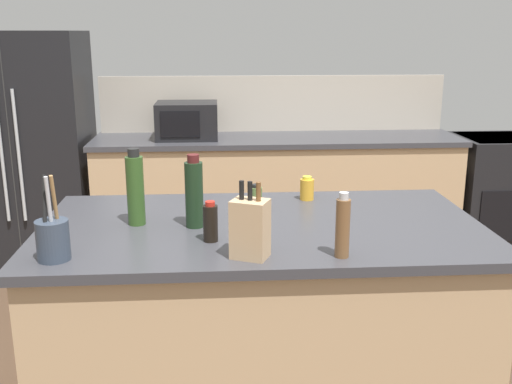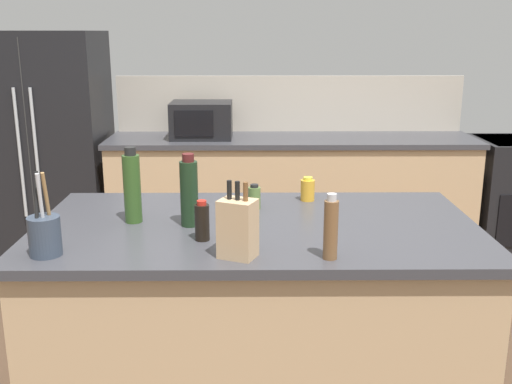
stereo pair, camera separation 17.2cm
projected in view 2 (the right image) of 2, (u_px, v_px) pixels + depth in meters
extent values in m
cube|color=tan|center=(291.00, 197.00, 4.86)|extent=(2.86, 0.62, 0.90)
cube|color=#38383D|center=(292.00, 140.00, 4.74)|extent=(2.90, 0.66, 0.04)
cube|color=#B2A899|center=(290.00, 104.00, 4.98)|extent=(2.86, 0.03, 0.46)
cube|color=tan|center=(257.00, 326.00, 2.73)|extent=(1.86, 0.99, 0.90)
cube|color=#38383D|center=(257.00, 228.00, 2.61)|extent=(1.92, 1.05, 0.04)
cube|color=black|center=(45.00, 144.00, 4.78)|extent=(0.96, 0.72, 1.76)
cube|color=#2D2D2D|center=(29.00, 153.00, 4.43)|extent=(0.01, 0.00, 1.67)
cylinder|color=#ADB2B7|center=(20.00, 154.00, 4.41)|extent=(0.02, 0.02, 0.97)
cylinder|color=#ADB2B7|center=(36.00, 154.00, 4.42)|extent=(0.02, 0.02, 0.97)
cube|color=black|center=(202.00, 120.00, 4.69)|extent=(0.47, 0.38, 0.28)
cube|color=black|center=(194.00, 124.00, 4.50)|extent=(0.29, 0.01, 0.20)
cube|color=tan|center=(238.00, 229.00, 2.20)|extent=(0.16, 0.14, 0.22)
cylinder|color=black|center=(229.00, 190.00, 2.17)|extent=(0.02, 0.02, 0.07)
cylinder|color=black|center=(237.00, 191.00, 2.16)|extent=(0.02, 0.02, 0.07)
cylinder|color=brown|center=(246.00, 192.00, 2.15)|extent=(0.02, 0.02, 0.07)
cylinder|color=#333D4C|center=(45.00, 236.00, 2.22)|extent=(0.12, 0.12, 0.15)
cylinder|color=olive|center=(46.00, 195.00, 2.19)|extent=(0.01, 0.05, 0.18)
cylinder|color=black|center=(36.00, 196.00, 2.19)|extent=(0.01, 0.05, 0.18)
cylinder|color=#B2B2B7|center=(40.00, 197.00, 2.17)|extent=(0.01, 0.03, 0.18)
cylinder|color=brown|center=(331.00, 230.00, 2.18)|extent=(0.05, 0.05, 0.22)
cylinder|color=#B2B2B7|center=(332.00, 197.00, 2.15)|extent=(0.03, 0.03, 0.03)
cylinder|color=#2D4C1E|center=(132.00, 189.00, 2.60)|extent=(0.08, 0.08, 0.30)
cylinder|color=black|center=(130.00, 151.00, 2.55)|extent=(0.05, 0.05, 0.04)
cylinder|color=black|center=(202.00, 222.00, 2.39)|extent=(0.06, 0.06, 0.15)
cylinder|color=#B22319|center=(202.00, 203.00, 2.37)|extent=(0.04, 0.04, 0.02)
cylinder|color=black|center=(189.00, 194.00, 2.55)|extent=(0.08, 0.08, 0.28)
cylinder|color=#4C1919|center=(188.00, 158.00, 2.51)|extent=(0.05, 0.05, 0.03)
cylinder|color=#567038|center=(254.00, 198.00, 2.81)|extent=(0.06, 0.06, 0.10)
cylinder|color=black|center=(254.00, 186.00, 2.80)|extent=(0.04, 0.04, 0.02)
cylinder|color=gold|center=(308.00, 190.00, 2.96)|extent=(0.07, 0.07, 0.10)
cylinder|color=gold|center=(308.00, 179.00, 2.94)|extent=(0.04, 0.04, 0.02)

